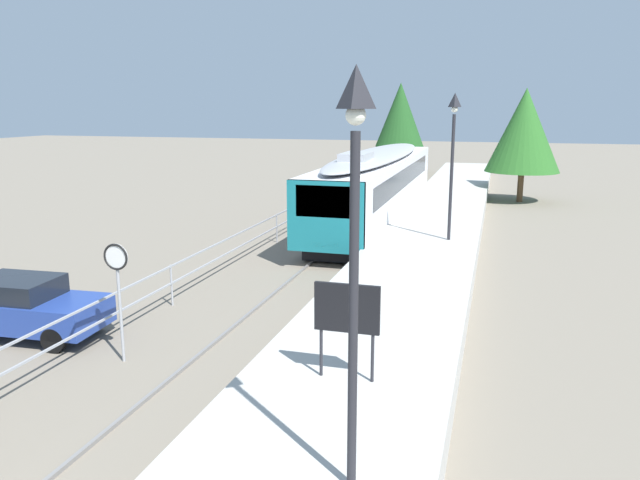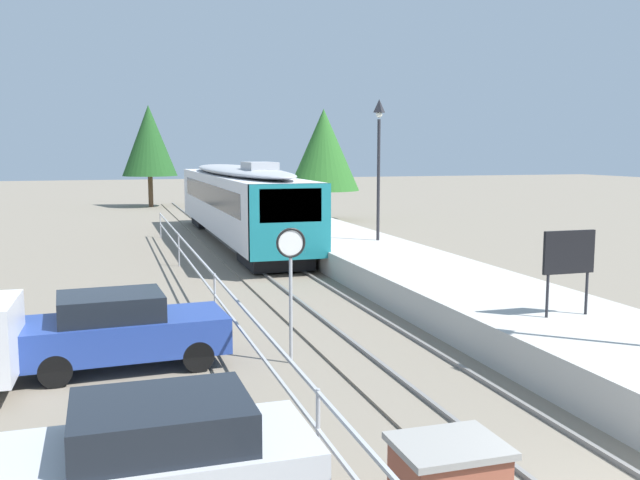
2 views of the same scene
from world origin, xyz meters
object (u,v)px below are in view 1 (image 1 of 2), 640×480
speed_limit_sign (117,273)px  parked_hatchback_blue (24,307)px  platform_lamp_near_end (355,206)px  platform_notice_board (347,312)px  commuter_train (377,181)px  platform_lamp_mid_platform (453,139)px

speed_limit_sign → parked_hatchback_blue: 3.65m
platform_lamp_near_end → platform_notice_board: 4.06m
commuter_train → platform_lamp_near_end: (4.11, -22.93, 2.48)m
commuter_train → platform_lamp_near_end: size_ratio=3.63×
commuter_train → speed_limit_sign: commuter_train is taller
speed_limit_sign → parked_hatchback_blue: (-3.32, 0.73, -1.33)m
commuter_train → speed_limit_sign: 18.64m
platform_lamp_mid_platform → speed_limit_sign: bearing=-119.5°
commuter_train → platform_lamp_mid_platform: platform_lamp_mid_platform is taller
commuter_train → platform_lamp_mid_platform: bearing=-59.9°
platform_lamp_mid_platform → parked_hatchback_blue: bearing=-132.5°
platform_lamp_near_end → speed_limit_sign: platform_lamp_near_end is taller
platform_lamp_near_end → platform_notice_board: platform_lamp_near_end is taller
platform_notice_board → speed_limit_sign: bearing=166.9°
commuter_train → platform_lamp_mid_platform: 8.57m
platform_lamp_near_end → speed_limit_sign: (-6.45, 4.44, -2.50)m
platform_notice_board → parked_hatchback_blue: (-8.93, 2.03, -1.40)m
platform_lamp_near_end → platform_lamp_mid_platform: 15.83m
platform_lamp_near_end → speed_limit_sign: 8.22m
platform_lamp_mid_platform → commuter_train: bearing=120.1°
platform_lamp_mid_platform → platform_notice_board: size_ratio=2.97×
platform_notice_board → platform_lamp_near_end: bearing=-75.1°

